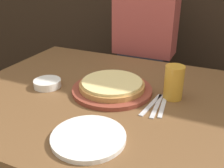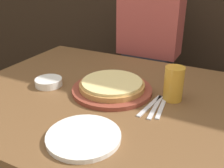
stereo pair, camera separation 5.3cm
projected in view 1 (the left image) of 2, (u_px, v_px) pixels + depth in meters
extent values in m
cube|color=brown|center=(113.00, 157.00, 1.37)|extent=(1.44, 1.10, 0.72)
cylinder|color=brown|center=(112.00, 90.00, 1.25)|extent=(0.38, 0.38, 0.02)
cylinder|color=#B77F42|center=(112.00, 86.00, 1.24)|extent=(0.31, 0.31, 0.02)
cylinder|color=#EAD184|center=(112.00, 82.00, 1.24)|extent=(0.29, 0.29, 0.01)
cylinder|color=gold|center=(174.00, 82.00, 1.17)|extent=(0.09, 0.09, 0.16)
cylinder|color=white|center=(175.00, 68.00, 1.14)|extent=(0.08, 0.08, 0.02)
cylinder|color=white|center=(88.00, 137.00, 0.91)|extent=(0.26, 0.26, 0.02)
cylinder|color=white|center=(47.00, 83.00, 1.30)|extent=(0.13, 0.13, 0.04)
cube|color=silver|center=(151.00, 105.00, 1.14)|extent=(0.04, 0.22, 0.00)
cube|color=silver|center=(157.00, 106.00, 1.13)|extent=(0.03, 0.22, 0.00)
cube|color=silver|center=(163.00, 107.00, 1.12)|extent=(0.04, 0.18, 0.00)
cube|color=#33333D|center=(142.00, 96.00, 2.01)|extent=(0.33, 0.20, 0.70)
cube|color=#B74C47|center=(146.00, 23.00, 1.77)|extent=(0.41, 0.20, 0.42)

